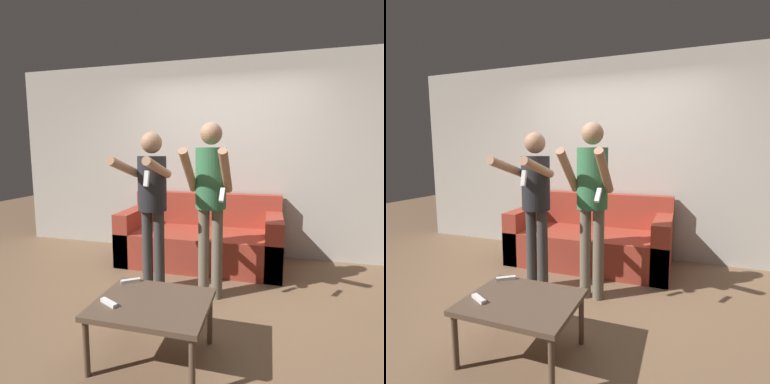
{
  "view_description": "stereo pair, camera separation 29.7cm",
  "coord_description": "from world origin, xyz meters",
  "views": [
    {
      "loc": [
        0.64,
        -2.65,
        1.44
      ],
      "look_at": [
        -0.2,
        0.58,
        0.99
      ],
      "focal_mm": 28.0,
      "sensor_mm": 36.0,
      "label": 1
    },
    {
      "loc": [
        0.93,
        -2.56,
        1.44
      ],
      "look_at": [
        -0.2,
        0.58,
        0.99
      ],
      "focal_mm": 28.0,
      "sensor_mm": 36.0,
      "label": 2
    }
  ],
  "objects": [
    {
      "name": "ground_plane",
      "position": [
        0.0,
        0.0,
        0.0
      ],
      "size": [
        14.0,
        14.0,
        0.0
      ],
      "primitive_type": "plane",
      "color": "brown"
    },
    {
      "name": "wall_back",
      "position": [
        0.0,
        1.54,
        1.35
      ],
      "size": [
        6.4,
        0.06,
        2.7
      ],
      "color": "#B7B2A8",
      "rests_on": "ground_plane"
    },
    {
      "name": "couch",
      "position": [
        -0.2,
        1.06,
        0.29
      ],
      "size": [
        2.03,
        0.9,
        0.88
      ],
      "color": "#9E3828",
      "rests_on": "ground_plane"
    },
    {
      "name": "person_standing_left",
      "position": [
        -0.5,
        0.12,
        1.01
      ],
      "size": [
        0.41,
        0.7,
        1.64
      ],
      "color": "#383838",
      "rests_on": "ground_plane"
    },
    {
      "name": "person_standing_right",
      "position": [
        0.1,
        0.13,
        1.06
      ],
      "size": [
        0.42,
        0.59,
        1.71
      ],
      "color": "#6B6051",
      "rests_on": "ground_plane"
    },
    {
      "name": "coffee_table",
      "position": [
        -0.11,
        -0.84,
        0.38
      ],
      "size": [
        0.78,
        0.61,
        0.42
      ],
      "color": "brown",
      "rests_on": "ground_plane"
    },
    {
      "name": "remote_near",
      "position": [
        -0.38,
        -0.96,
        0.44
      ],
      "size": [
        0.15,
        0.1,
        0.02
      ],
      "color": "white",
      "rests_on": "coffee_table"
    },
    {
      "name": "remote_far",
      "position": [
        -0.39,
        -0.6,
        0.44
      ],
      "size": [
        0.14,
        0.11,
        0.02
      ],
      "color": "white",
      "rests_on": "coffee_table"
    }
  ]
}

